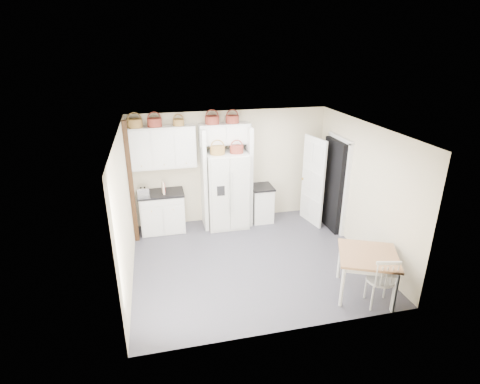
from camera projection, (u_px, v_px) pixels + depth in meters
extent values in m
plane|color=#3F3D49|center=(251.00, 260.00, 7.36)|extent=(4.50, 4.50, 0.00)
plane|color=white|center=(253.00, 129.00, 6.40)|extent=(4.50, 4.50, 0.00)
plane|color=beige|center=(230.00, 167.00, 8.69)|extent=(4.50, 0.00, 4.50)
plane|color=beige|center=(125.00, 211.00, 6.40)|extent=(0.00, 4.00, 4.00)
plane|color=beige|center=(362.00, 189.00, 7.35)|extent=(0.00, 4.00, 4.00)
cube|color=silver|center=(227.00, 190.00, 8.49)|extent=(0.91, 0.73, 1.75)
cube|color=silver|center=(162.00, 212.00, 8.39)|extent=(0.95, 0.60, 0.88)
cube|color=silver|center=(261.00, 204.00, 8.89)|extent=(0.47, 0.56, 0.82)
cube|color=#97643E|center=(366.00, 274.00, 6.24)|extent=(1.22, 1.22, 0.77)
cube|color=silver|center=(381.00, 280.00, 5.96)|extent=(0.54, 0.50, 0.93)
cube|color=black|center=(161.00, 193.00, 8.22)|extent=(0.99, 0.64, 0.04)
cube|color=black|center=(262.00, 187.00, 8.73)|extent=(0.51, 0.60, 0.04)
cube|color=silver|center=(143.00, 192.00, 8.03)|extent=(0.26, 0.16, 0.17)
cube|color=maroon|center=(164.00, 189.00, 8.12)|extent=(0.06, 0.15, 0.22)
cube|color=beige|center=(163.00, 188.00, 8.11)|extent=(0.06, 0.18, 0.26)
cylinder|color=brown|center=(135.00, 123.00, 7.69)|extent=(0.31, 0.31, 0.18)
cylinder|color=maroon|center=(155.00, 122.00, 7.77)|extent=(0.30, 0.30, 0.18)
cylinder|color=brown|center=(179.00, 122.00, 7.88)|extent=(0.24, 0.24, 0.14)
cylinder|color=maroon|center=(212.00, 120.00, 8.02)|extent=(0.31, 0.31, 0.17)
cylinder|color=maroon|center=(232.00, 119.00, 8.12)|extent=(0.29, 0.29, 0.17)
cylinder|color=brown|center=(218.00, 150.00, 7.99)|extent=(0.32, 0.32, 0.17)
cylinder|color=maroon|center=(237.00, 149.00, 8.08)|extent=(0.29, 0.29, 0.16)
cube|color=silver|center=(163.00, 147.00, 7.99)|extent=(1.40, 0.34, 0.90)
cube|color=silver|center=(224.00, 134.00, 8.20)|extent=(1.12, 0.34, 0.45)
cube|color=silver|center=(204.00, 179.00, 8.33)|extent=(0.08, 0.60, 2.30)
cube|color=silver|center=(248.00, 176.00, 8.55)|extent=(0.08, 0.60, 2.30)
cube|color=black|center=(131.00, 184.00, 7.64)|extent=(0.09, 0.09, 2.60)
cube|color=black|center=(334.00, 185.00, 8.34)|extent=(0.18, 0.85, 2.05)
cube|color=white|center=(313.00, 181.00, 8.57)|extent=(0.21, 0.79, 2.05)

